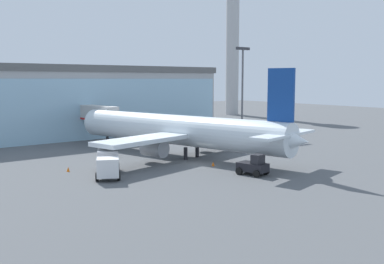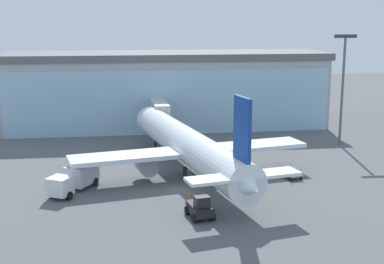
% 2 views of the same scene
% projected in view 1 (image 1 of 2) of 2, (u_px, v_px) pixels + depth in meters
% --- Properties ---
extents(ground, '(240.00, 240.00, 0.00)m').
position_uv_depth(ground, '(200.00, 164.00, 55.10)').
color(ground, '#545659').
extents(terminal_building, '(55.18, 16.09, 12.79)m').
position_uv_depth(terminal_building, '(80.00, 101.00, 82.81)').
color(terminal_building, '#A5A5A5').
rests_on(terminal_building, ground).
extents(jet_bridge, '(3.09, 11.35, 6.06)m').
position_uv_depth(jet_bridge, '(95.00, 114.00, 73.88)').
color(jet_bridge, beige).
rests_on(jet_bridge, ground).
extents(control_tower, '(6.81, 6.81, 40.33)m').
position_uv_depth(control_tower, '(233.00, 33.00, 129.51)').
color(control_tower, '#B0B0B0').
rests_on(control_tower, ground).
extents(apron_light_mast, '(3.20, 0.40, 16.23)m').
position_uv_depth(apron_light_mast, '(242.00, 82.00, 83.62)').
color(apron_light_mast, '#59595E').
rests_on(apron_light_mast, ground).
extents(airplane, '(28.72, 37.41, 11.56)m').
position_uv_depth(airplane, '(179.00, 130.00, 59.79)').
color(airplane, white).
rests_on(airplane, ground).
extents(catering_truck, '(5.25, 7.51, 2.65)m').
position_uv_depth(catering_truck, '(108.00, 162.00, 48.47)').
color(catering_truck, silver).
rests_on(catering_truck, ground).
extents(baggage_cart, '(2.41, 3.16, 1.50)m').
position_uv_depth(baggage_cart, '(256.00, 147.00, 65.24)').
color(baggage_cart, '#9E998C').
rests_on(baggage_cart, ground).
extents(pushback_tug, '(2.74, 3.51, 2.30)m').
position_uv_depth(pushback_tug, '(254.00, 166.00, 48.63)').
color(pushback_tug, black).
rests_on(pushback_tug, ground).
extents(safety_cone_nose, '(0.36, 0.36, 0.55)m').
position_uv_depth(safety_cone_nose, '(213.00, 164.00, 53.65)').
color(safety_cone_nose, orange).
rests_on(safety_cone_nose, ground).
extents(safety_cone_wingtip, '(0.36, 0.36, 0.55)m').
position_uv_depth(safety_cone_wingtip, '(68.00, 169.00, 50.41)').
color(safety_cone_wingtip, orange).
rests_on(safety_cone_wingtip, ground).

